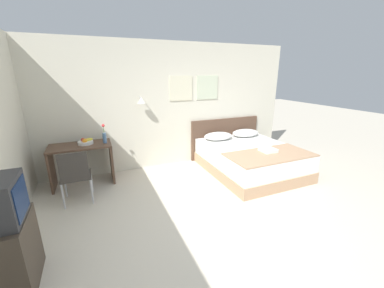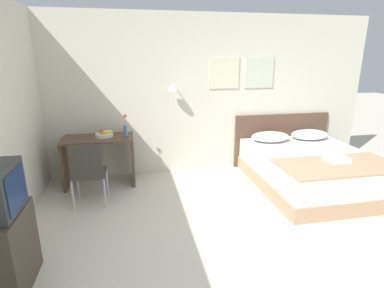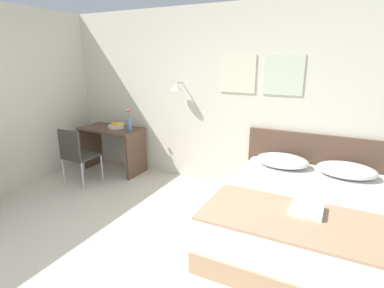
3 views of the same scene
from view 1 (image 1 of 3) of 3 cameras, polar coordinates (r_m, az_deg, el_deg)
name	(u,v)px [view 1 (image 1 of 3)]	position (r m, az deg, el deg)	size (l,w,h in m)	color
ground_plane	(226,230)	(3.41, 8.12, -19.98)	(24.00, 24.00, 0.00)	beige
wall_back	(166,106)	(5.18, -6.37, 9.12)	(5.97, 0.31, 2.65)	beige
bed	(250,159)	(5.14, 13.85, -3.54)	(1.69, 2.02, 0.55)	tan
headboard	(225,137)	(5.90, 8.01, 1.58)	(1.81, 0.06, 0.96)	brown
pillow_left	(218,136)	(5.41, 6.35, 1.92)	(0.67, 0.46, 0.16)	white
pillow_right	(245,133)	(5.81, 12.82, 2.64)	(0.67, 0.46, 0.16)	white
throw_blanket	(270,155)	(4.62, 18.40, -2.48)	(1.64, 0.81, 0.02)	tan
folded_towel_near_foot	(268,150)	(4.75, 17.97, -1.37)	(0.27, 0.27, 0.06)	white
desk	(82,158)	(4.80, -25.17, -3.00)	(1.06, 0.56, 0.77)	brown
desk_chair	(75,174)	(4.13, -26.45, -6.45)	(0.45, 0.45, 0.89)	#3D3833
fruit_bowl	(86,142)	(4.73, -24.39, 0.47)	(0.28, 0.27, 0.12)	silver
flower_vase	(104,136)	(4.64, -20.48, 1.86)	(0.07, 0.07, 0.36)	#4C7099
tv_stand	(9,255)	(3.05, -37.90, -20.51)	(0.41, 0.61, 0.72)	#3D3328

